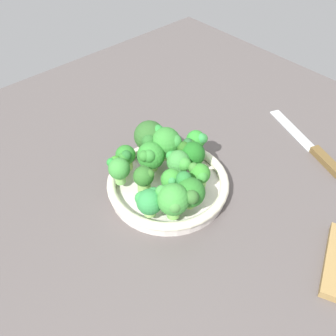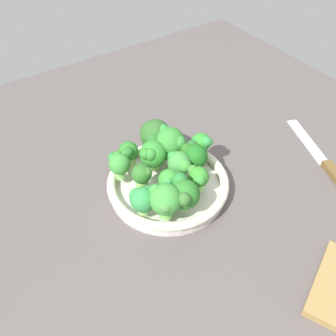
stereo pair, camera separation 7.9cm
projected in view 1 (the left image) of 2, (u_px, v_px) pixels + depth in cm
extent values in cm
cube|color=#564E4D|center=(182.00, 200.00, 83.58)|extent=(130.00, 130.00, 2.50)
cylinder|color=silver|center=(168.00, 187.00, 83.42)|extent=(24.46, 24.46, 1.56)
torus|color=#E9E6C7|center=(168.00, 182.00, 82.23)|extent=(25.48, 25.48, 1.91)
cylinder|color=#7AB055|center=(170.00, 187.00, 78.35)|extent=(2.34, 2.34, 2.10)
sphere|color=#368F30|center=(170.00, 178.00, 76.66)|extent=(4.31, 4.31, 4.31)
sphere|color=#3B893B|center=(176.00, 173.00, 77.20)|extent=(1.89, 1.89, 1.89)
sphere|color=#348941|center=(172.00, 181.00, 74.89)|extent=(1.77, 1.77, 1.77)
cylinder|color=#A2D466|center=(151.00, 165.00, 83.29)|extent=(2.80, 2.80, 1.64)
sphere|color=#31862E|center=(151.00, 156.00, 81.43)|extent=(5.82, 5.82, 5.82)
sphere|color=#317C2C|center=(144.00, 156.00, 78.91)|extent=(2.35, 2.35, 2.35)
sphere|color=#338230|center=(149.00, 156.00, 79.21)|extent=(2.77, 2.77, 2.77)
cylinder|color=#77C355|center=(173.00, 211.00, 73.62)|extent=(2.51, 2.51, 2.48)
sphere|color=green|center=(173.00, 199.00, 71.43)|extent=(5.99, 5.99, 5.99)
sphere|color=#3A8F39|center=(162.00, 192.00, 71.98)|extent=(2.53, 2.53, 2.53)
sphere|color=#2E8238|center=(167.00, 193.00, 72.01)|extent=(3.17, 3.17, 3.17)
sphere|color=#418738|center=(175.00, 206.00, 69.79)|extent=(2.70, 2.70, 2.70)
cylinder|color=#93D866|center=(199.00, 181.00, 79.75)|extent=(2.78, 2.78, 1.72)
sphere|color=#348A2A|center=(200.00, 174.00, 78.22)|extent=(4.18, 4.18, 4.18)
sphere|color=#3C7C2F|center=(193.00, 168.00, 78.04)|extent=(2.15, 2.15, 2.15)
sphere|color=#378C32|center=(202.00, 177.00, 77.05)|extent=(2.37, 2.37, 2.37)
cylinder|color=#A1CA70|center=(192.00, 163.00, 83.80)|extent=(1.91, 1.91, 1.67)
sphere|color=#1D661D|center=(193.00, 154.00, 82.05)|extent=(5.24, 5.24, 5.24)
sphere|color=#2D6924|center=(189.00, 146.00, 83.11)|extent=(3.11, 3.11, 3.11)
sphere|color=#255B2B|center=(188.00, 143.00, 82.61)|extent=(2.15, 2.15, 2.15)
sphere|color=#285E1D|center=(184.00, 148.00, 82.18)|extent=(2.94, 2.94, 2.94)
cylinder|color=#9ED364|center=(190.00, 202.00, 75.59)|extent=(2.07, 2.07, 1.85)
sphere|color=#297426|center=(190.00, 192.00, 73.67)|extent=(5.74, 5.74, 5.74)
sphere|color=#277631|center=(184.00, 179.00, 74.24)|extent=(3.11, 3.11, 3.11)
sphere|color=#33692A|center=(192.00, 197.00, 70.99)|extent=(2.67, 2.67, 2.67)
cylinder|color=#94CC68|center=(150.00, 210.00, 74.25)|extent=(2.35, 2.35, 1.63)
sphere|color=#2F8941|center=(150.00, 202.00, 72.59)|extent=(4.92, 4.92, 4.92)
sphere|color=#2E853D|center=(154.00, 195.00, 73.28)|extent=(2.88, 2.88, 2.88)
sphere|color=green|center=(141.00, 198.00, 72.86)|extent=(2.70, 2.70, 2.70)
cylinder|color=#82C863|center=(120.00, 178.00, 80.15)|extent=(2.16, 2.16, 2.24)
sphere|color=#3B8B38|center=(119.00, 169.00, 78.39)|extent=(4.43, 4.43, 4.43)
sphere|color=#378C27|center=(116.00, 162.00, 79.14)|extent=(2.39, 2.39, 2.39)
sphere|color=#298432|center=(111.00, 162.00, 78.54)|extent=(1.90, 1.90, 1.90)
cylinder|color=#90C668|center=(166.00, 153.00, 85.56)|extent=(2.32, 2.32, 2.23)
sphere|color=#348330|center=(166.00, 142.00, 83.35)|extent=(6.44, 6.44, 6.44)
sphere|color=#368B38|center=(175.00, 141.00, 82.28)|extent=(3.13, 3.13, 3.13)
sphere|color=#2E8D37|center=(158.00, 132.00, 83.65)|extent=(2.96, 2.96, 2.96)
cylinder|color=#89C25D|center=(144.00, 186.00, 78.30)|extent=(2.62, 2.62, 2.59)
sphere|color=#2C6725|center=(144.00, 176.00, 76.49)|extent=(4.07, 4.07, 4.07)
sphere|color=#336D26|center=(149.00, 174.00, 75.87)|extent=(2.02, 2.02, 2.02)
sphere|color=#326729|center=(143.00, 169.00, 77.48)|extent=(1.76, 1.76, 1.76)
cylinder|color=#A0CA63|center=(126.00, 164.00, 83.21)|extent=(2.69, 2.69, 2.22)
sphere|color=#2C7A28|center=(125.00, 155.00, 81.51)|extent=(4.19, 4.19, 4.19)
sphere|color=#2D7428|center=(124.00, 158.00, 80.08)|extent=(2.50, 2.50, 2.50)
sphere|color=#246729|center=(126.00, 155.00, 79.85)|extent=(2.19, 2.19, 2.19)
cylinder|color=#86CF68|center=(195.00, 149.00, 86.60)|extent=(2.06, 2.06, 2.40)
sphere|color=green|center=(196.00, 140.00, 84.84)|extent=(4.17, 4.17, 4.17)
sphere|color=#328F42|center=(201.00, 138.00, 83.76)|extent=(2.25, 2.25, 2.25)
sphere|color=#34883A|center=(203.00, 139.00, 84.00)|extent=(2.21, 2.21, 2.21)
cylinder|color=#99CB61|center=(150.00, 147.00, 87.32)|extent=(1.83, 1.83, 1.95)
sphere|color=#2D5F26|center=(149.00, 136.00, 85.13)|extent=(6.75, 6.75, 6.75)
sphere|color=#296427|center=(150.00, 141.00, 82.76)|extent=(3.06, 3.06, 3.06)
sphere|color=#1C5E2B|center=(149.00, 127.00, 85.96)|extent=(3.13, 3.13, 3.13)
sphere|color=#1C581B|center=(151.00, 127.00, 86.35)|extent=(2.73, 2.73, 2.73)
cylinder|color=#91C870|center=(178.00, 171.00, 82.00)|extent=(2.12, 2.12, 1.78)
sphere|color=#3E8B3D|center=(178.00, 162.00, 80.29)|extent=(4.86, 4.86, 4.86)
sphere|color=green|center=(184.00, 164.00, 78.88)|extent=(2.80, 2.80, 2.80)
sphere|color=#308C3B|center=(173.00, 156.00, 80.72)|extent=(2.06, 2.06, 2.06)
sphere|color=green|center=(171.00, 156.00, 80.41)|extent=(1.98, 1.98, 1.98)
cube|color=silver|center=(292.00, 129.00, 98.83)|extent=(16.81, 8.51, 0.40)
cube|color=brown|center=(327.00, 161.00, 89.45)|extent=(9.75, 5.49, 1.50)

